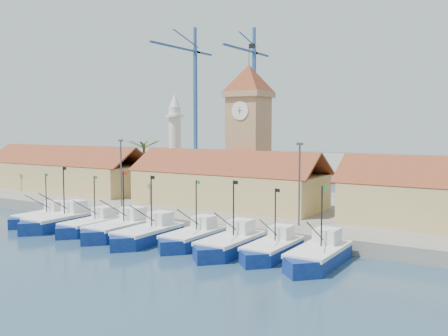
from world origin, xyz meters
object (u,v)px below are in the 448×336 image
Objects in this scene: clock_tower at (249,129)px; minaret at (175,142)px; boat_0 at (41,218)px; boat_4 at (146,235)px.

clock_tower is 1.39× the size of minaret.
minaret is (2.12, 25.09, 9.04)m from boat_0.
boat_4 reaches higher than boat_0.
minaret is at bearing 85.17° from boat_0.
clock_tower reaches higher than boat_0.
boat_4 is at bearing -3.26° from boat_0.
minaret is at bearing 121.46° from boat_4.
boat_4 is at bearing -87.66° from clock_tower.
boat_4 is 31.91m from minaret.
boat_0 is at bearing -126.56° from clock_tower.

